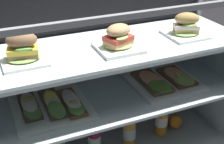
{
  "coord_description": "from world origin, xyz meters",
  "views": [
    {
      "loc": [
        -0.53,
        -1.21,
        1.2
      ],
      "look_at": [
        0.0,
        0.0,
        0.51
      ],
      "focal_mm": 51.04,
      "sensor_mm": 36.0,
      "label": 1
    }
  ],
  "objects_px": {
    "plated_roll_sandwich_near_left_corner": "(23,51)",
    "open_sandwich_tray_center": "(164,81)",
    "juice_bottle_front_second": "(129,130)",
    "juice_bottle_front_left_end": "(94,136)",
    "plated_roll_sandwich_center": "(118,40)",
    "open_sandwich_tray_left_of_center": "(52,105)",
    "juice_bottle_front_fourth": "(161,119)",
    "plated_roll_sandwich_right_of_center": "(186,28)",
    "orange_fruit_beside_bottles": "(175,122)"
  },
  "relations": [
    {
      "from": "plated_roll_sandwich_center",
      "to": "juice_bottle_front_left_end",
      "type": "xyz_separation_m",
      "value": [
        -0.1,
        0.08,
        -0.55
      ]
    },
    {
      "from": "open_sandwich_tray_left_of_center",
      "to": "open_sandwich_tray_center",
      "type": "distance_m",
      "value": 0.59
    },
    {
      "from": "juice_bottle_front_fourth",
      "to": "orange_fruit_beside_bottles",
      "type": "relative_size",
      "value": 2.79
    },
    {
      "from": "juice_bottle_front_left_end",
      "to": "plated_roll_sandwich_center",
      "type": "bearing_deg",
      "value": -40.08
    },
    {
      "from": "plated_roll_sandwich_right_of_center",
      "to": "juice_bottle_front_fourth",
      "type": "height_order",
      "value": "plated_roll_sandwich_right_of_center"
    },
    {
      "from": "juice_bottle_front_second",
      "to": "orange_fruit_beside_bottles",
      "type": "distance_m",
      "value": 0.31
    },
    {
      "from": "orange_fruit_beside_bottles",
      "to": "juice_bottle_front_fourth",
      "type": "bearing_deg",
      "value": -174.69
    },
    {
      "from": "juice_bottle_front_second",
      "to": "juice_bottle_front_fourth",
      "type": "relative_size",
      "value": 0.93
    },
    {
      "from": "plated_roll_sandwich_right_of_center",
      "to": "open_sandwich_tray_left_of_center",
      "type": "relative_size",
      "value": 0.54
    },
    {
      "from": "plated_roll_sandwich_near_left_corner",
      "to": "orange_fruit_beside_bottles",
      "type": "relative_size",
      "value": 2.23
    },
    {
      "from": "plated_roll_sandwich_right_of_center",
      "to": "juice_bottle_front_left_end",
      "type": "distance_m",
      "value": 0.72
    },
    {
      "from": "plated_roll_sandwich_center",
      "to": "open_sandwich_tray_center",
      "type": "relative_size",
      "value": 0.54
    },
    {
      "from": "plated_roll_sandwich_right_of_center",
      "to": "juice_bottle_front_second",
      "type": "height_order",
      "value": "plated_roll_sandwich_right_of_center"
    },
    {
      "from": "juice_bottle_front_second",
      "to": "juice_bottle_front_fourth",
      "type": "xyz_separation_m",
      "value": [
        0.2,
        0.0,
        0.01
      ]
    },
    {
      "from": "plated_roll_sandwich_near_left_corner",
      "to": "juice_bottle_front_fourth",
      "type": "xyz_separation_m",
      "value": [
        0.71,
        0.03,
        -0.56
      ]
    },
    {
      "from": "open_sandwich_tray_left_of_center",
      "to": "open_sandwich_tray_center",
      "type": "height_order",
      "value": "open_sandwich_tray_left_of_center"
    },
    {
      "from": "plated_roll_sandwich_near_left_corner",
      "to": "open_sandwich_tray_left_of_center",
      "type": "bearing_deg",
      "value": 6.53
    },
    {
      "from": "juice_bottle_front_fourth",
      "to": "orange_fruit_beside_bottles",
      "type": "bearing_deg",
      "value": 5.31
    },
    {
      "from": "plated_roll_sandwich_right_of_center",
      "to": "open_sandwich_tray_left_of_center",
      "type": "bearing_deg",
      "value": 177.69
    },
    {
      "from": "plated_roll_sandwich_center",
      "to": "open_sandwich_tray_left_of_center",
      "type": "distance_m",
      "value": 0.42
    },
    {
      "from": "plated_roll_sandwich_center",
      "to": "juice_bottle_front_second",
      "type": "bearing_deg",
      "value": 33.2
    },
    {
      "from": "open_sandwich_tray_left_of_center",
      "to": "orange_fruit_beside_bottles",
      "type": "distance_m",
      "value": 0.79
    },
    {
      "from": "plated_roll_sandwich_center",
      "to": "open_sandwich_tray_left_of_center",
      "type": "bearing_deg",
      "value": 170.82
    },
    {
      "from": "plated_roll_sandwich_center",
      "to": "plated_roll_sandwich_right_of_center",
      "type": "relative_size",
      "value": 1.0
    },
    {
      "from": "plated_roll_sandwich_center",
      "to": "open_sandwich_tray_left_of_center",
      "type": "height_order",
      "value": "plated_roll_sandwich_center"
    },
    {
      "from": "open_sandwich_tray_left_of_center",
      "to": "plated_roll_sandwich_center",
      "type": "bearing_deg",
      "value": -9.18
    },
    {
      "from": "plated_roll_sandwich_near_left_corner",
      "to": "plated_roll_sandwich_right_of_center",
      "type": "bearing_deg",
      "value": -1.21
    },
    {
      "from": "juice_bottle_front_left_end",
      "to": "juice_bottle_front_second",
      "type": "bearing_deg",
      "value": -3.93
    },
    {
      "from": "open_sandwich_tray_left_of_center",
      "to": "juice_bottle_front_left_end",
      "type": "height_order",
      "value": "open_sandwich_tray_left_of_center"
    },
    {
      "from": "plated_roll_sandwich_center",
      "to": "juice_bottle_front_second",
      "type": "distance_m",
      "value": 0.58
    },
    {
      "from": "plated_roll_sandwich_center",
      "to": "open_sandwich_tray_left_of_center",
      "type": "relative_size",
      "value": 0.54
    },
    {
      "from": "juice_bottle_front_left_end",
      "to": "plated_roll_sandwich_right_of_center",
      "type": "bearing_deg",
      "value": -7.17
    },
    {
      "from": "open_sandwich_tray_left_of_center",
      "to": "open_sandwich_tray_center",
      "type": "relative_size",
      "value": 1.0
    },
    {
      "from": "plated_roll_sandwich_near_left_corner",
      "to": "juice_bottle_front_left_end",
      "type": "distance_m",
      "value": 0.63
    },
    {
      "from": "plated_roll_sandwich_right_of_center",
      "to": "juice_bottle_front_second",
      "type": "distance_m",
      "value": 0.62
    },
    {
      "from": "open_sandwich_tray_center",
      "to": "juice_bottle_front_left_end",
      "type": "distance_m",
      "value": 0.46
    },
    {
      "from": "orange_fruit_beside_bottles",
      "to": "plated_roll_sandwich_near_left_corner",
      "type": "bearing_deg",
      "value": -177.0
    },
    {
      "from": "open_sandwich_tray_left_of_center",
      "to": "juice_bottle_front_second",
      "type": "distance_m",
      "value": 0.5
    },
    {
      "from": "open_sandwich_tray_center",
      "to": "juice_bottle_front_second",
      "type": "distance_m",
      "value": 0.34
    },
    {
      "from": "juice_bottle_front_left_end",
      "to": "juice_bottle_front_second",
      "type": "xyz_separation_m",
      "value": [
        0.2,
        -0.01,
        -0.02
      ]
    },
    {
      "from": "plated_roll_sandwich_right_of_center",
      "to": "plated_roll_sandwich_center",
      "type": "bearing_deg",
      "value": -176.56
    },
    {
      "from": "plated_roll_sandwich_center",
      "to": "open_sandwich_tray_center",
      "type": "bearing_deg",
      "value": 8.86
    },
    {
      "from": "plated_roll_sandwich_near_left_corner",
      "to": "orange_fruit_beside_bottles",
      "type": "bearing_deg",
      "value": 3.0
    },
    {
      "from": "plated_roll_sandwich_center",
      "to": "juice_bottle_front_fourth",
      "type": "height_order",
      "value": "plated_roll_sandwich_center"
    },
    {
      "from": "juice_bottle_front_left_end",
      "to": "orange_fruit_beside_bottles",
      "type": "height_order",
      "value": "juice_bottle_front_left_end"
    },
    {
      "from": "juice_bottle_front_second",
      "to": "juice_bottle_front_fourth",
      "type": "distance_m",
      "value": 0.2
    },
    {
      "from": "juice_bottle_front_second",
      "to": "plated_roll_sandwich_near_left_corner",
      "type": "bearing_deg",
      "value": -176.75
    },
    {
      "from": "orange_fruit_beside_bottles",
      "to": "plated_roll_sandwich_right_of_center",
      "type": "bearing_deg",
      "value": -125.83
    },
    {
      "from": "open_sandwich_tray_left_of_center",
      "to": "open_sandwich_tray_center",
      "type": "bearing_deg",
      "value": -0.49
    },
    {
      "from": "plated_roll_sandwich_near_left_corner",
      "to": "open_sandwich_tray_center",
      "type": "relative_size",
      "value": 0.53
    }
  ]
}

